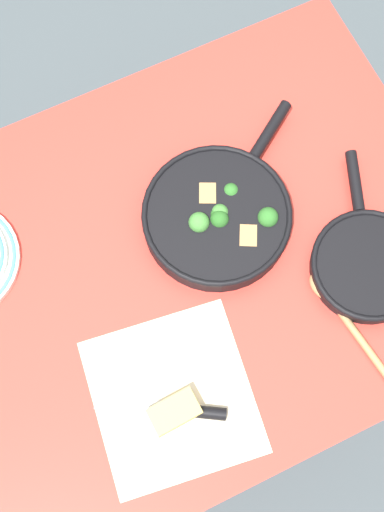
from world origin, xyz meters
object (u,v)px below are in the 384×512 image
(wooden_spoon, at_px, (358,336))
(grater_knife, at_px, (180,410))
(cheese_block, at_px, (174,412))
(skillet_broccoli, at_px, (218,216))
(skillet_eggs, at_px, (368,264))

(wooden_spoon, xyz_separation_m, grater_knife, (0.37, -0.02, 0.00))
(grater_knife, relative_size, cheese_block, 2.37)
(wooden_spoon, bearing_deg, grater_knife, 79.33)
(grater_knife, bearing_deg, skillet_broccoli, -95.35)
(grater_knife, height_order, cheese_block, cheese_block)
(cheese_block, bearing_deg, wooden_spoon, 176.87)
(skillet_broccoli, height_order, skillet_eggs, skillet_broccoli)
(cheese_block, bearing_deg, grater_knife, -179.62)
(wooden_spoon, relative_size, grater_knife, 1.73)
(skillet_broccoli, xyz_separation_m, grater_knife, (0.23, 0.31, -0.02))
(skillet_broccoli, height_order, wooden_spoon, skillet_broccoli)
(wooden_spoon, bearing_deg, skillet_eggs, -43.53)
(wooden_spoon, distance_m, cheese_block, 0.38)
(skillet_broccoli, bearing_deg, cheese_block, -161.93)
(skillet_broccoli, distance_m, skillet_eggs, 0.31)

